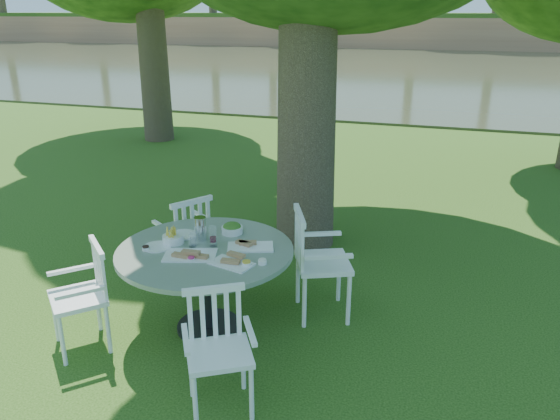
{
  "coord_description": "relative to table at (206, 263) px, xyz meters",
  "views": [
    {
      "loc": [
        1.55,
        -4.48,
        2.65
      ],
      "look_at": [
        0.0,
        0.2,
        0.85
      ],
      "focal_mm": 35.0,
      "sensor_mm": 36.0,
      "label": 1
    }
  ],
  "objects": [
    {
      "name": "river",
      "position": [
        0.37,
        23.7,
        -0.64
      ],
      "size": [
        100.0,
        28.0,
        0.12
      ],
      "primitive_type": "cube",
      "color": "#313821",
      "rests_on": "ground"
    },
    {
      "name": "chair_nw",
      "position": [
        -0.58,
        0.78,
        -0.1
      ],
      "size": [
        0.61,
        0.62,
        0.92
      ],
      "rotation": [
        0.0,
        0.0,
        -2.13
      ],
      "color": "white",
      "rests_on": "ground"
    },
    {
      "name": "chair_se",
      "position": [
        0.48,
        -0.84,
        -0.13
      ],
      "size": [
        0.58,
        0.57,
        0.86
      ],
      "rotation": [
        0.0,
        0.0,
        0.55
      ],
      "color": "white",
      "rests_on": "ground"
    },
    {
      "name": "table",
      "position": [
        0.0,
        0.0,
        0.0
      ],
      "size": [
        1.49,
        1.49,
        0.77
      ],
      "color": "black",
      "rests_on": "ground"
    },
    {
      "name": "ground",
      "position": [
        0.37,
        0.7,
        -0.64
      ],
      "size": [
        140.0,
        140.0,
        0.0
      ],
      "primitive_type": "plane",
      "color": "#1A3C0C",
      "rests_on": "ground"
    },
    {
      "name": "chair_ne",
      "position": [
        0.8,
        0.53,
        -0.05
      ],
      "size": [
        0.64,
        0.65,
        1.0
      ],
      "rotation": [
        0.0,
        0.0,
        -4.3
      ],
      "color": "white",
      "rests_on": "ground"
    },
    {
      "name": "tableware",
      "position": [
        -0.04,
        0.08,
        0.17
      ],
      "size": [
        1.11,
        0.84,
        0.21
      ],
      "color": "white",
      "rests_on": "table"
    },
    {
      "name": "chair_sw",
      "position": [
        -0.81,
        -0.52,
        -0.11
      ],
      "size": [
        0.62,
        0.61,
        0.89
      ],
      "rotation": [
        0.0,
        0.0,
        -0.75
      ],
      "color": "white",
      "rests_on": "ground"
    }
  ]
}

